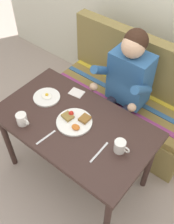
{
  "coord_description": "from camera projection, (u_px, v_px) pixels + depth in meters",
  "views": [
    {
      "loc": [
        0.89,
        -0.96,
        2.28
      ],
      "look_at": [
        0.0,
        0.15,
        0.72
      ],
      "focal_mm": 43.72,
      "sensor_mm": 36.0,
      "label": 1
    }
  ],
  "objects": [
    {
      "name": "coffee_mug",
      "position": [
        120.0,
        146.0,
        1.82
      ],
      "size": [
        0.12,
        0.08,
        0.09
      ],
      "color": "white",
      "rests_on": "table"
    },
    {
      "name": "table",
      "position": [
        75.0,
        130.0,
        2.08
      ],
      "size": [
        1.2,
        0.7,
        0.73
      ],
      "color": "#36231F",
      "rests_on": "ground"
    },
    {
      "name": "fork",
      "position": [
        46.0,
        137.0,
        1.93
      ],
      "size": [
        0.03,
        0.17,
        0.0
      ],
      "primitive_type": "cube",
      "rotation": [
        0.0,
        0.0,
        -0.11
      ],
      "color": "silver",
      "rests_on": "table"
    },
    {
      "name": "plate_breakfast",
      "position": [
        75.0,
        121.0,
        2.01
      ],
      "size": [
        0.27,
        0.27,
        0.05
      ],
      "color": "white",
      "rests_on": "table"
    },
    {
      "name": "ground_plane",
      "position": [
        77.0,
        173.0,
        2.56
      ],
      "size": [
        8.0,
        8.0,
        0.0
      ],
      "primitive_type": "plane",
      "color": "#A6978D"
    },
    {
      "name": "napkin",
      "position": [
        77.0,
        93.0,
        2.23
      ],
      "size": [
        0.13,
        0.11,
        0.01
      ],
      "primitive_type": "cube",
      "rotation": [
        0.0,
        0.0,
        0.14
      ],
      "color": "silver",
      "rests_on": "table"
    },
    {
      "name": "plate_eggs",
      "position": [
        47.0,
        97.0,
        2.19
      ],
      "size": [
        0.22,
        0.22,
        0.04
      ],
      "color": "white",
      "rests_on": "table"
    },
    {
      "name": "couch",
      "position": [
        126.0,
        103.0,
        2.72
      ],
      "size": [
        1.44,
        0.56,
        1.0
      ],
      "color": "olive",
      "rests_on": "ground"
    },
    {
      "name": "coffee_mug_second",
      "position": [
        22.0,
        119.0,
        1.98
      ],
      "size": [
        0.12,
        0.08,
        0.09
      ],
      "color": "white",
      "rests_on": "table"
    },
    {
      "name": "person",
      "position": [
        125.0,
        84.0,
        2.3
      ],
      "size": [
        0.45,
        0.61,
        1.21
      ],
      "color": "#2E5D96",
      "rests_on": "ground"
    },
    {
      "name": "knife",
      "position": [
        99.0,
        152.0,
        1.84
      ],
      "size": [
        0.02,
        0.2,
        0.0
      ],
      "primitive_type": "cube",
      "rotation": [
        0.0,
        0.0,
        0.02
      ],
      "color": "silver",
      "rests_on": "table"
    }
  ]
}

